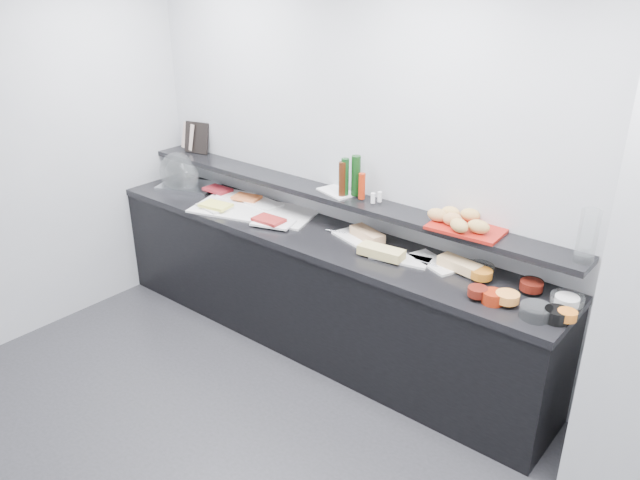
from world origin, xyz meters
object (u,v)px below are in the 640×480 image
Objects in this scene: condiment_tray at (337,192)px; carafe at (587,236)px; framed_print at (197,138)px; cloche_base at (188,187)px; bread_tray at (467,228)px; sandwich_plate_mid at (400,258)px.

condiment_tray is 0.92× the size of carafe.
framed_print is 3.25m from carafe.
cloche_base is 1.05× the size of bread_tray.
carafe is at bearing -4.33° from bread_tray.
condiment_tray is 1.02m from bread_tray.
carafe is at bearing 15.26° from condiment_tray.
sandwich_plate_mid is at bearing -21.27° from cloche_base.
cloche_base is 1.23× the size of sandwich_plate_mid.
cloche_base is at bearing -157.28° from condiment_tray.
cloche_base is at bearing -78.33° from framed_print.
condiment_tray is at bearing -14.16° from cloche_base.
cloche_base reaches higher than sandwich_plate_mid.
framed_print reaches higher than cloche_base.
framed_print is 1.55m from condiment_tray.
sandwich_plate_mid is 0.85× the size of bread_tray.
framed_print is at bearing 175.27° from bread_tray.
carafe is at bearing -3.91° from sandwich_plate_mid.
sandwich_plate_mid is 2.24m from framed_print.
bread_tray reaches higher than sandwich_plate_mid.
carafe is (1.71, -0.02, 0.14)m from condiment_tray.
framed_print reaches higher than condiment_tray.
bread_tray is at bearing -17.20° from cloche_base.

